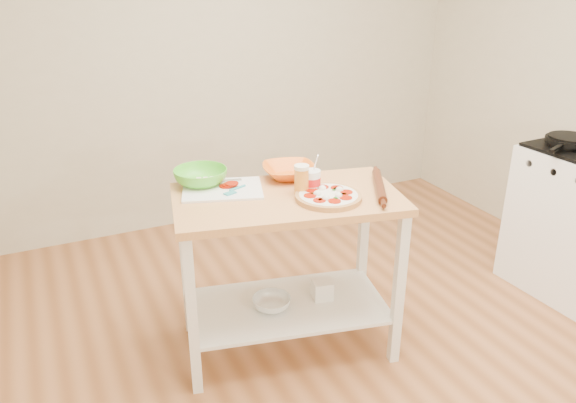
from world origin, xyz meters
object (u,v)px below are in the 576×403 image
Objects in this scene: pizza at (329,196)px; beer_pint at (302,180)px; knife at (209,182)px; prep_island at (287,241)px; shelf_glass_bowl at (272,303)px; rolling_pin at (379,186)px; green_bowl at (201,177)px; shelf_bin at (322,289)px; skillet at (569,140)px; spatula at (234,190)px; cutting_board at (222,189)px; orange_bowl at (289,171)px; yogurt_tub at (311,181)px.

beer_pint is at bearing 127.10° from pizza.
prep_island is at bearing -30.65° from knife.
knife reaches higher than shelf_glass_bowl.
pizza is 0.82× the size of rolling_pin.
rolling_pin is at bearing -13.85° from shelf_glass_bowl.
pizza is at bearing -41.55° from green_bowl.
shelf_glass_bowl is 1.98× the size of shelf_bin.
prep_island is 3.10× the size of rolling_pin.
pizza is (-1.68, -0.03, -0.06)m from skillet.
green_bowl is (-0.12, 0.18, 0.03)m from spatula.
shelf_glass_bowl is at bearing 176.02° from shelf_bin.
cutting_board is (-2.12, 0.30, -0.07)m from skillet.
skillet is 1.58× the size of knife.
skillet is at bearing -10.74° from orange_bowl.
skillet is at bearing -2.87° from shelf_glass_bowl.
knife is at bearing 170.29° from orange_bowl.
green_bowl is 0.77m from shelf_glass_bowl.
yogurt_tub is (-0.03, 0.13, 0.04)m from pizza.
knife is 1.29× the size of shelf_glass_bowl.
knife is 0.43m from orange_bowl.
skillet is 2.09m from spatula.
knife reaches higher than spatula.
green_bowl is 0.58m from yogurt_tub.
rolling_pin is (0.68, -0.28, 0.01)m from spatula.
prep_island reaches higher than shelf_bin.
knife is at bearing 147.69° from shelf_bin.
beer_pint reaches higher than knife.
pizza reaches higher than prep_island.
skillet is at bearing -10.88° from green_bowl.
skillet reaches higher than cutting_board.
beer_pint is (0.38, -0.31, 0.06)m from knife.
rolling_pin is (0.73, -0.34, 0.02)m from cutting_board.
rolling_pin is at bearing -16.55° from prep_island.
orange_bowl is (0.35, 0.09, 0.02)m from spatula.
cutting_board is 0.79m from shelf_bin.
pizza reaches higher than rolling_pin.
shelf_bin is (0.51, -0.32, -0.60)m from knife.
yogurt_tub reaches higher than shelf_bin.
knife is 1.78× the size of beer_pint.
green_bowl reaches higher than pizza.
prep_island is at bearing 174.19° from shelf_bin.
yogurt_tub is (0.48, -0.32, 0.01)m from green_bowl.
skillet is 4.04× the size of shelf_bin.
prep_island reaches higher than shelf_glass_bowl.
prep_island is 0.55m from rolling_pin.
spatula is 0.51× the size of green_bowl.
beer_pint is 0.40m from rolling_pin.
skillet reaches higher than shelf_glass_bowl.
skillet is 1.07× the size of rolling_pin.
cutting_board is 0.14m from green_bowl.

